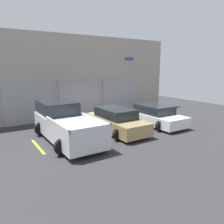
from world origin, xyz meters
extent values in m
plane|color=#2D2D30|center=(0.00, 0.00, 0.00)|extent=(28.00, 28.00, 0.00)
cube|color=#9E9389|center=(0.00, 3.30, 3.00)|extent=(15.89, 0.60, 5.99)
cube|color=#939399|center=(-3.80, 2.96, 1.40)|extent=(3.20, 0.08, 2.79)
cube|color=#939399|center=(-0.20, 2.96, 1.40)|extent=(3.20, 0.08, 2.79)
cube|color=#939399|center=(3.40, 2.96, 1.40)|extent=(3.20, 0.08, 2.79)
cube|color=#1E4799|center=(4.37, 2.97, 4.39)|extent=(0.90, 0.03, 0.22)
cube|color=silver|center=(-3.02, -1.68, 0.70)|extent=(1.93, 5.32, 0.98)
cube|color=#1E2328|center=(-3.02, -0.21, 1.53)|extent=(1.78, 2.39, 0.69)
cube|color=silver|center=(-3.94, -2.87, 1.28)|extent=(0.08, 2.92, 0.18)
cube|color=silver|center=(-2.09, -2.87, 1.28)|extent=(0.08, 2.92, 0.18)
cube|color=silver|center=(-3.02, -4.29, 1.28)|extent=(1.93, 0.08, 0.18)
cylinder|color=black|center=(-3.87, -0.03, 0.38)|extent=(0.77, 0.22, 0.77)
cylinder|color=black|center=(-2.16, -0.03, 0.38)|extent=(0.77, 0.22, 0.77)
cylinder|color=black|center=(-3.87, -3.32, 0.38)|extent=(0.77, 0.22, 0.77)
cylinder|color=black|center=(-2.16, -3.32, 0.38)|extent=(0.77, 0.22, 0.77)
cube|color=white|center=(3.02, -1.68, 0.46)|extent=(1.83, 4.29, 0.62)
cube|color=#1E2328|center=(3.02, -1.57, 1.04)|extent=(1.61, 2.36, 0.53)
cylinder|color=black|center=(2.21, -0.35, 0.33)|extent=(0.66, 0.22, 0.66)
cylinder|color=black|center=(3.82, -0.35, 0.33)|extent=(0.66, 0.22, 0.66)
cylinder|color=black|center=(2.21, -3.00, 0.33)|extent=(0.66, 0.22, 0.66)
cylinder|color=black|center=(3.82, -3.00, 0.33)|extent=(0.66, 0.22, 0.66)
cube|color=#9E8956|center=(0.00, -1.68, 0.50)|extent=(1.77, 4.34, 0.70)
cube|color=#1E2328|center=(0.00, -1.57, 1.12)|extent=(1.55, 2.39, 0.55)
cylinder|color=black|center=(-0.77, -0.33, 0.33)|extent=(0.66, 0.22, 0.66)
cylinder|color=black|center=(0.77, -0.33, 0.33)|extent=(0.66, 0.22, 0.66)
cylinder|color=black|center=(-0.77, -3.02, 0.33)|extent=(0.66, 0.22, 0.66)
cylinder|color=black|center=(0.77, -3.02, 0.33)|extent=(0.66, 0.22, 0.66)
cube|color=gold|center=(-4.53, -1.68, 0.00)|extent=(0.12, 2.20, 0.01)
cube|color=gold|center=(-1.51, -1.68, 0.00)|extent=(0.12, 2.20, 0.01)
cube|color=gold|center=(1.51, -1.68, 0.00)|extent=(0.12, 2.20, 0.01)
cube|color=gold|center=(4.53, -1.68, 0.00)|extent=(0.12, 2.20, 0.01)
camera|label=1|loc=(-6.88, -11.88, 3.75)|focal=35.00mm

